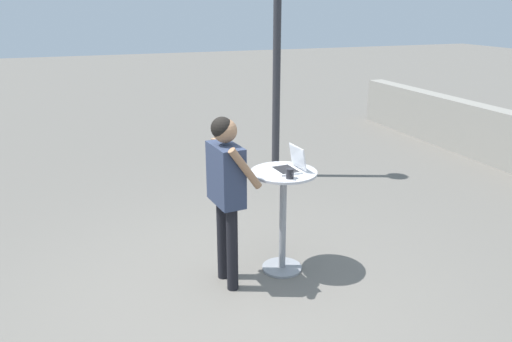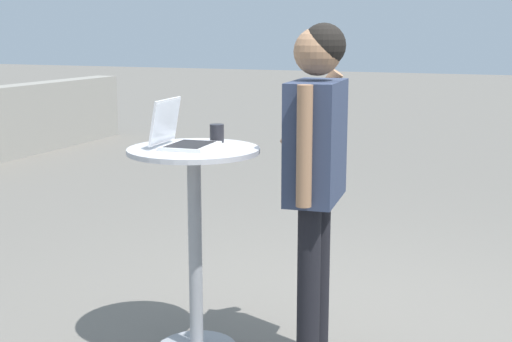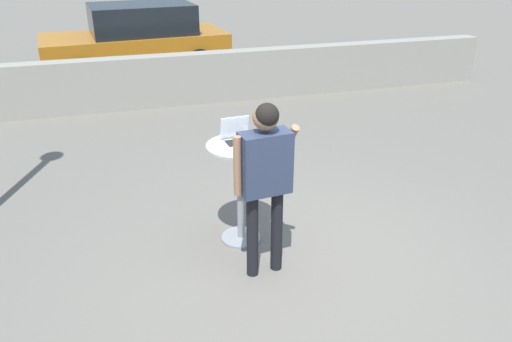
{
  "view_description": "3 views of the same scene",
  "coord_description": "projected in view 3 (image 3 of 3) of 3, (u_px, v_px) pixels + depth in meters",
  "views": [
    {
      "loc": [
        3.93,
        -1.19,
        2.65
      ],
      "look_at": [
        -0.24,
        0.35,
        1.16
      ],
      "focal_mm": 35.0,
      "sensor_mm": 36.0,
      "label": 1
    },
    {
      "loc": [
        -3.47,
        -0.92,
        1.66
      ],
      "look_at": [
        -0.15,
        0.42,
        0.95
      ],
      "focal_mm": 50.0,
      "sensor_mm": 36.0,
      "label": 2
    },
    {
      "loc": [
        -1.49,
        -3.69,
        2.94
      ],
      "look_at": [
        -0.27,
        0.38,
        0.92
      ],
      "focal_mm": 35.0,
      "sensor_mm": 36.0,
      "label": 3
    }
  ],
  "objects": [
    {
      "name": "pavement_kerb",
      "position": [
        191.0,
        78.0,
        9.48
      ],
      "size": [
        12.51,
        0.35,
        0.94
      ],
      "color": "gray",
      "rests_on": "ground_plane"
    },
    {
      "name": "laptop",
      "position": [
        237.0,
        137.0,
        4.91
      ],
      "size": [
        0.31,
        0.29,
        0.24
      ],
      "color": "silver",
      "rests_on": "cafe_table"
    },
    {
      "name": "ground_plane",
      "position": [
        293.0,
        269.0,
        4.84
      ],
      "size": [
        50.0,
        50.0,
        0.0
      ],
      "primitive_type": "plane",
      "color": "slate"
    },
    {
      "name": "parked_car_near_street",
      "position": [
        138.0,
        39.0,
        11.44
      ],
      "size": [
        4.24,
        2.19,
        1.55
      ],
      "color": "#B76B19",
      "rests_on": "ground_plane"
    },
    {
      "name": "cafe_table",
      "position": [
        240.0,
        178.0,
        5.04
      ],
      "size": [
        0.66,
        0.66,
        1.08
      ],
      "color": "gray",
      "rests_on": "ground_plane"
    },
    {
      "name": "coffee_mug",
      "position": [
        261.0,
        139.0,
        4.89
      ],
      "size": [
        0.11,
        0.07,
        0.09
      ],
      "color": "#232328",
      "rests_on": "cafe_table"
    },
    {
      "name": "standing_person",
      "position": [
        265.0,
        169.0,
        4.36
      ],
      "size": [
        0.59,
        0.4,
        1.69
      ],
      "color": "black",
      "rests_on": "ground_plane"
    }
  ]
}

